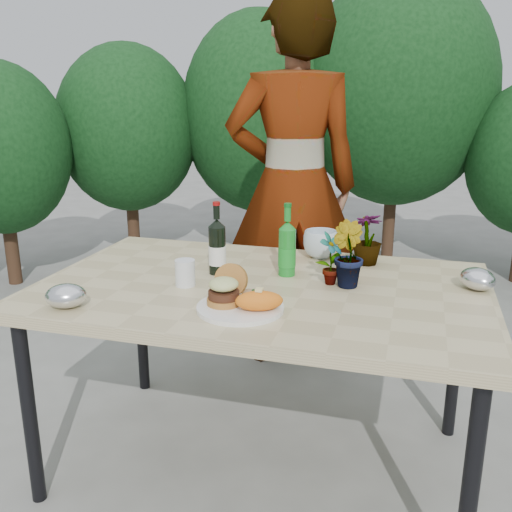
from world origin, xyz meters
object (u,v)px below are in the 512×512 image
(patio_table, at_px, (262,299))
(dinner_plate, at_px, (240,308))
(wine_bottle, at_px, (217,248))
(person, at_px, (293,187))

(patio_table, distance_m, dinner_plate, 0.27)
(wine_bottle, bearing_deg, patio_table, -44.44)
(wine_bottle, bearing_deg, dinner_plate, -82.17)
(dinner_plate, height_order, wine_bottle, wine_bottle)
(person, bearing_deg, wine_bottle, 64.35)
(dinner_plate, relative_size, wine_bottle, 1.01)
(patio_table, distance_m, person, 1.01)
(person, bearing_deg, patio_table, 76.51)
(patio_table, xyz_separation_m, wine_bottle, (-0.20, 0.08, 0.16))
(patio_table, height_order, wine_bottle, wine_bottle)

